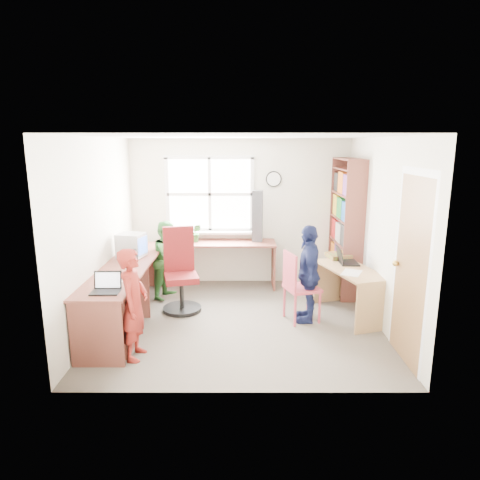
{
  "coord_description": "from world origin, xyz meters",
  "views": [
    {
      "loc": [
        0.0,
        -5.35,
        2.31
      ],
      "look_at": [
        0.0,
        0.25,
        1.05
      ],
      "focal_mm": 32.0,
      "sensor_mm": 36.0,
      "label": 1
    }
  ],
  "objects": [
    {
      "name": "laptop_right",
      "position": [
        1.48,
        0.45,
        0.73
      ],
      "size": [
        0.28,
        0.34,
        0.24
      ],
      "rotation": [
        0.0,
        0.0,
        1.57
      ],
      "color": "black",
      "rests_on": "right_desk"
    },
    {
      "name": "room",
      "position": [
        0.01,
        0.1,
        1.22
      ],
      "size": [
        3.64,
        3.44,
        2.44
      ],
      "color": "#4A433A",
      "rests_on": "ground"
    },
    {
      "name": "paper_a",
      "position": [
        -1.41,
        -0.49,
        0.75
      ],
      "size": [
        0.25,
        0.34,
        0.0
      ],
      "rotation": [
        0.0,
        0.0,
        0.09
      ],
      "color": "silver",
      "rests_on": "l_desk"
    },
    {
      "name": "right_desk",
      "position": [
        1.5,
        0.18,
        0.49
      ],
      "size": [
        0.85,
        1.27,
        0.67
      ],
      "rotation": [
        0.0,
        0.0,
        0.29
      ],
      "color": "tan",
      "rests_on": "ground"
    },
    {
      "name": "person_navy",
      "position": [
        0.9,
        0.02,
        0.65
      ],
      "size": [
        0.38,
        0.78,
        1.3
      ],
      "primitive_type": "imported",
      "rotation": [
        0.0,
        0.0,
        -1.65
      ],
      "color": "#161D46",
      "rests_on": "ground"
    },
    {
      "name": "paper_b",
      "position": [
        1.45,
        -0.01,
        0.67
      ],
      "size": [
        0.34,
        0.39,
        0.0
      ],
      "rotation": [
        0.0,
        0.0,
        -0.45
      ],
      "color": "silver",
      "rests_on": "right_desk"
    },
    {
      "name": "laptop_left",
      "position": [
        -1.45,
        -0.95,
        0.8
      ],
      "size": [
        0.31,
        0.26,
        0.21
      ],
      "rotation": [
        0.0,
        0.0,
        0.03
      ],
      "color": "black",
      "rests_on": "l_desk"
    },
    {
      "name": "person_red",
      "position": [
        -1.15,
        -1.0,
        0.62
      ],
      "size": [
        0.32,
        0.47,
        1.24
      ],
      "primitive_type": "imported",
      "rotation": [
        0.0,
        0.0,
        1.51
      ],
      "color": "maroon",
      "rests_on": "ground"
    },
    {
      "name": "speaker_b",
      "position": [
        -1.46,
        0.82,
        0.84
      ],
      "size": [
        0.11,
        0.11,
        0.19
      ],
      "rotation": [
        0.0,
        0.0,
        -0.13
      ],
      "color": "black",
      "rests_on": "l_desk"
    },
    {
      "name": "wooden_chair",
      "position": [
        0.75,
        0.0,
        0.51
      ],
      "size": [
        0.51,
        0.51,
        0.94
      ],
      "rotation": [
        0.0,
        0.0,
        0.3
      ],
      "color": "#BC3E4D",
      "rests_on": "ground"
    },
    {
      "name": "person_green",
      "position": [
        -1.1,
        0.93,
        0.59
      ],
      "size": [
        0.62,
        0.7,
        1.19
      ],
      "primitive_type": "imported",
      "rotation": [
        0.0,
        0.0,
        1.22
      ],
      "color": "#2C6F2D",
      "rests_on": "ground"
    },
    {
      "name": "l_desk",
      "position": [
        -1.31,
        -0.28,
        0.46
      ],
      "size": [
        2.38,
        2.95,
        0.75
      ],
      "color": "brown",
      "rests_on": "ground"
    },
    {
      "name": "game_box",
      "position": [
        1.45,
        0.74,
        0.7
      ],
      "size": [
        0.37,
        0.37,
        0.06
      ],
      "rotation": [
        0.0,
        0.0,
        0.2
      ],
      "color": "red",
      "rests_on": "right_desk"
    },
    {
      "name": "cd_tower",
      "position": [
        0.28,
        1.48,
        1.17
      ],
      "size": [
        0.18,
        0.16,
        0.83
      ],
      "rotation": [
        0.0,
        0.0,
        -0.1
      ],
      "color": "black",
      "rests_on": "l_desk"
    },
    {
      "name": "potted_plant",
      "position": [
        -0.71,
        1.45,
        0.9
      ],
      "size": [
        0.17,
        0.14,
        0.29
      ],
      "primitive_type": "imported",
      "rotation": [
        0.0,
        0.0,
        -0.04
      ],
      "color": "#2D702E",
      "rests_on": "l_desk"
    },
    {
      "name": "bookshelf",
      "position": [
        1.65,
        1.19,
        1.0
      ],
      "size": [
        0.3,
        1.02,
        2.1
      ],
      "color": "brown",
      "rests_on": "ground"
    },
    {
      "name": "speaker_a",
      "position": [
        -1.45,
        0.23,
        0.83
      ],
      "size": [
        0.1,
        0.1,
        0.17
      ],
      "rotation": [
        0.0,
        0.0,
        0.25
      ],
      "color": "black",
      "rests_on": "l_desk"
    },
    {
      "name": "swivel_chair",
      "position": [
        -0.84,
        0.43,
        0.5
      ],
      "size": [
        0.66,
        0.66,
        1.17
      ],
      "rotation": [
        0.0,
        0.0,
        0.25
      ],
      "color": "black",
      "rests_on": "ground"
    },
    {
      "name": "crt_monitor",
      "position": [
        -1.52,
        0.48,
        0.92
      ],
      "size": [
        0.41,
        0.38,
        0.34
      ],
      "rotation": [
        0.0,
        0.0,
        -0.23
      ],
      "color": "#A5A5A9",
      "rests_on": "l_desk"
    }
  ]
}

